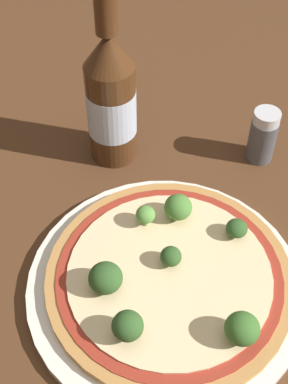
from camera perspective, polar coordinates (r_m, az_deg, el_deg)
ground_plane at (r=0.59m, az=1.46°, el=-11.22°), size 3.00×3.00×0.00m
plate at (r=0.59m, az=2.27°, el=-9.92°), size 0.30×0.30×0.01m
pizza at (r=0.58m, az=2.71°, el=-9.00°), size 0.27×0.27×0.01m
broccoli_floret_0 at (r=0.61m, az=3.66°, el=-1.63°), size 0.03×0.03×0.03m
broccoli_floret_1 at (r=0.53m, az=10.43°, el=-14.16°), size 0.03×0.03×0.03m
broccoli_floret_2 at (r=0.57m, az=2.88°, el=-6.89°), size 0.02×0.02×0.02m
broccoli_floret_3 at (r=0.60m, az=9.85°, el=-3.85°), size 0.02×0.02×0.02m
broccoli_floret_4 at (r=0.60m, az=0.16°, el=-2.47°), size 0.02×0.02×0.03m
broccoli_floret_5 at (r=0.52m, az=-1.76°, el=-14.10°), size 0.03×0.03×0.03m
broccoli_floret_6 at (r=0.55m, az=-4.13°, el=-9.14°), size 0.04×0.04×0.03m
beer_bottle at (r=0.67m, az=-3.55°, el=9.95°), size 0.06×0.06×0.25m
pepper_shaker at (r=0.71m, az=12.55°, el=5.85°), size 0.04×0.04×0.08m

